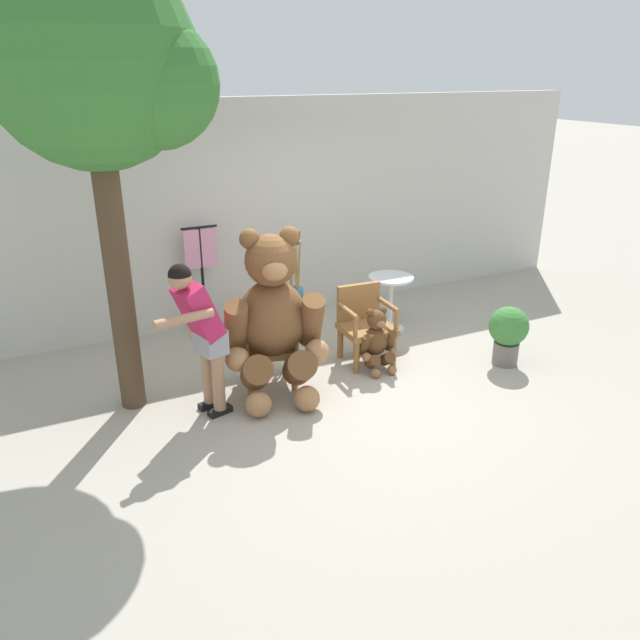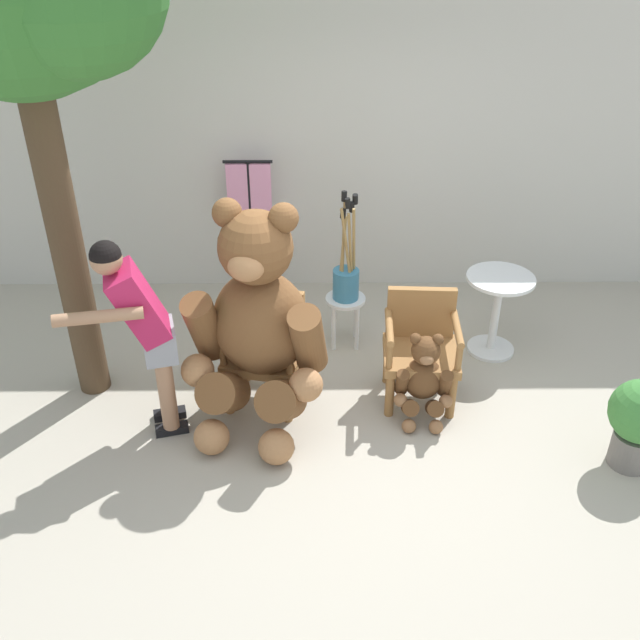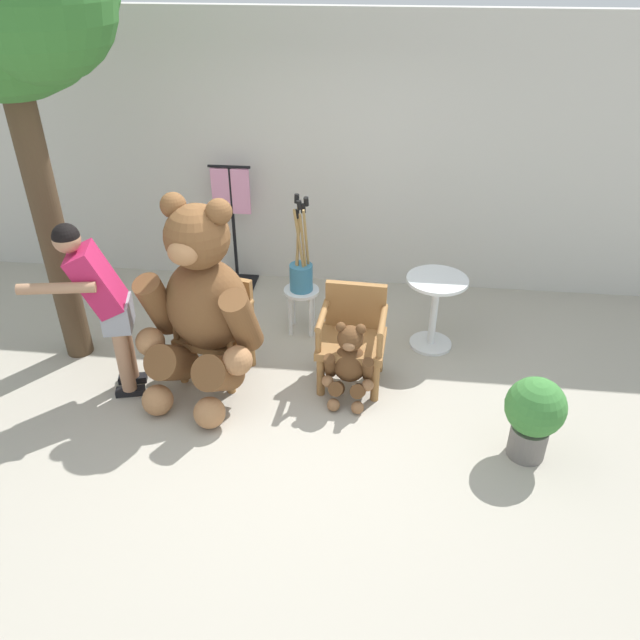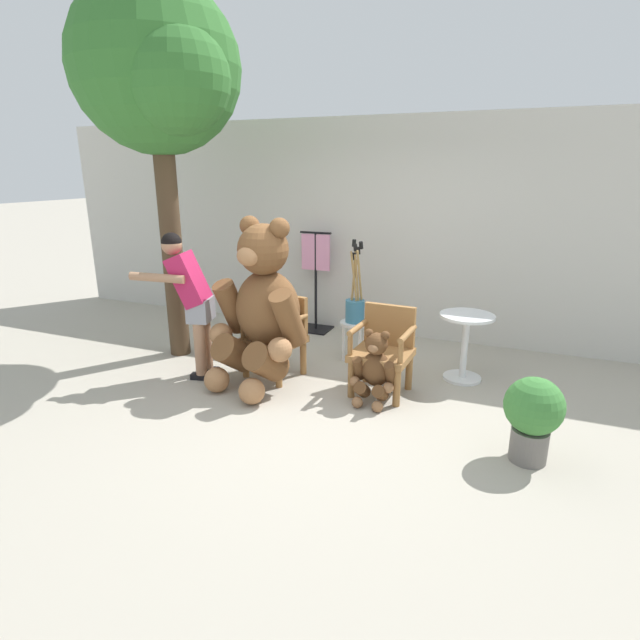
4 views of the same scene
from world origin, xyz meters
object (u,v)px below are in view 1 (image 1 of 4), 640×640
Objects in this scene: wooden_chair_left at (268,341)px; teddy_bear_small at (377,340)px; person_visitor at (200,327)px; round_side_table at (390,297)px; patio_tree at (102,70)px; white_stool at (295,317)px; clothing_display_stand at (203,278)px; brush_bucket at (294,292)px; teddy_bear_large at (273,316)px; potted_plant at (508,331)px; wooden_chair_right at (365,322)px.

wooden_chair_left is 1.21m from teddy_bear_small.
round_side_table is at bearing 20.23° from person_visitor.
patio_tree reaches higher than person_visitor.
clothing_display_stand is at bearing 134.51° from white_stool.
patio_tree is at bearing -126.07° from clothing_display_stand.
teddy_bear_small is at bearing -61.88° from white_stool.
person_visitor is 2.07m from clothing_display_stand.
patio_tree is (-1.32, 0.07, 2.64)m from wooden_chair_left.
patio_tree is at bearing -161.59° from brush_bucket.
patio_tree is at bearing 165.01° from teddy_bear_large.
clothing_display_stand is at bearing 126.56° from teddy_bear_small.
teddy_bear_large is at bearing -123.70° from white_stool.
wooden_chair_left is 0.21× the size of patio_tree.
patio_tree is (-2.49, 0.35, 2.75)m from teddy_bear_small.
teddy_bear_small is 0.76× the size of brush_bucket.
teddy_bear_large is 2.39× the size of teddy_bear_small.
patio_tree reaches higher than potted_plant.
clothing_display_stand reaches higher than teddy_bear_small.
wooden_chair_left is at bearing -3.24° from patio_tree.
round_side_table is (1.92, 0.88, -0.39)m from teddy_bear_large.
person_visitor is at bearing -168.85° from wooden_chair_right.
teddy_bear_large is at bearing -123.78° from brush_bucket.
wooden_chair_left reaches higher than teddy_bear_small.
potted_plant is at bearing -11.64° from teddy_bear_large.
brush_bucket is (-0.54, 1.00, 0.32)m from teddy_bear_small.
white_stool is 0.64× the size of round_side_table.
patio_tree reaches higher than round_side_table.
teddy_bear_large reaches higher than potted_plant.
potted_plant is 0.50× the size of clothing_display_stand.
teddy_bear_small is 0.18× the size of patio_tree.
potted_plant is (2.59, -0.53, -0.44)m from teddy_bear_large.
teddy_bear_large is at bearing 8.72° from person_visitor.
person_visitor is 2.15× the size of round_side_table.
patio_tree is (-2.50, 0.07, 2.64)m from wooden_chair_right.
teddy_bear_large reaches higher than clothing_display_stand.
clothing_display_stand reaches higher than potted_plant.
white_stool is at bearing 18.46° from patio_tree.
person_visitor is 0.38× the size of patio_tree.
person_visitor reaches higher than brush_bucket.
round_side_table is 0.53× the size of clothing_display_stand.
wooden_chair_left is at bearing 166.57° from teddy_bear_small.
white_stool is at bearing 126.82° from wooden_chair_right.
wooden_chair_right is at bearing 11.15° from person_visitor.
person_visitor reaches higher than round_side_table.
potted_plant is (1.38, -0.52, 0.04)m from teddy_bear_small.
wooden_chair_left reaches higher than round_side_table.
patio_tree is at bearing -170.63° from round_side_table.
potted_plant is 3.68m from clothing_display_stand.
teddy_bear_large is 2.39× the size of round_side_table.
white_stool is at bearing 174.46° from round_side_table.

